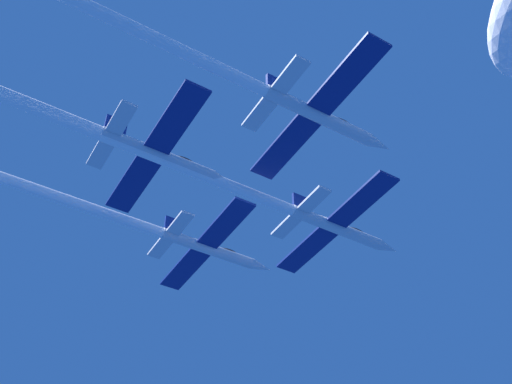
# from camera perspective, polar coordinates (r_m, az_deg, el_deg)

# --- Properties ---
(jet_lead) EXTENTS (17.47, 47.88, 2.89)m
(jet_lead) POSITION_cam_1_polar(r_m,az_deg,el_deg) (57.64, -2.47, 0.62)
(jet_lead) COLOR silver
(jet_left_wing) EXTENTS (17.47, 48.71, 2.89)m
(jet_left_wing) POSITION_cam_1_polar(r_m,az_deg,el_deg) (63.14, -14.64, -1.52)
(jet_left_wing) COLOR silver
(jet_right_wing) EXTENTS (17.47, 55.96, 2.89)m
(jet_right_wing) POSITION_cam_1_polar(r_m,az_deg,el_deg) (49.02, -10.06, 14.05)
(jet_right_wing) COLOR silver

